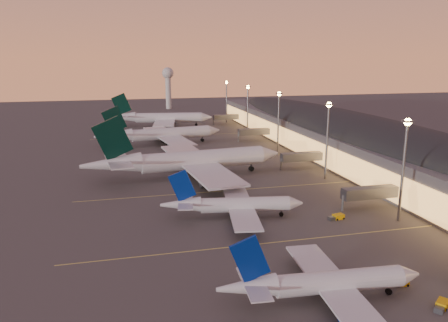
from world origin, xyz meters
TOP-DOWN VIEW (x-y plane):
  - ground at (0.00, 0.00)m, footprint 700.00×700.00m
  - airliner_narrow_south at (0.32, -29.44)m, footprint 35.75×32.00m
  - airliner_narrow_north at (-3.93, 12.07)m, footprint 36.52×32.96m
  - airliner_wide_near at (-8.98, 53.40)m, footprint 69.35×63.52m
  - airliner_wide_mid at (-11.75, 112.91)m, footprint 59.94×55.21m
  - airliner_wide_far at (-6.55, 168.58)m, footprint 62.33×57.43m
  - terminal_building at (61.84, 72.47)m, footprint 56.35×255.00m
  - light_masts at (36.00, 65.00)m, footprint 2.20×217.20m
  - radar_tower at (10.00, 260.00)m, footprint 9.00×9.00m
  - lane_markings at (0.00, 40.00)m, footprint 90.00×180.36m
  - baggage_tug_a at (16.24, -27.96)m, footprint 3.99×2.00m
  - baggage_tug_b at (18.44, -36.28)m, footprint 4.03×3.58m
  - baggage_tug_c at (21.39, 4.61)m, footprint 4.46×2.46m

SIDE VIEW (x-z plane):
  - ground at x=0.00m, z-range 0.00..0.00m
  - lane_markings at x=0.00m, z-range 0.01..0.01m
  - baggage_tug_a at x=16.24m, z-range -0.05..1.10m
  - baggage_tug_b at x=18.44m, z-range -0.05..1.12m
  - baggage_tug_c at x=21.39m, z-range -0.05..1.20m
  - airliner_narrow_south at x=0.32m, z-range -3.08..9.69m
  - airliner_narrow_north at x=-3.93m, z-range -3.15..9.90m
  - airliner_wide_mid at x=-11.75m, z-range -4.66..14.55m
  - airliner_wide_far at x=-6.55m, z-range -4.85..15.13m
  - airliner_wide_near at x=-8.98m, z-range -5.38..16.80m
  - terminal_building at x=61.84m, z-range 0.05..17.51m
  - light_masts at x=36.00m, z-range 4.60..30.50m
  - radar_tower at x=10.00m, z-range 5.62..38.12m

